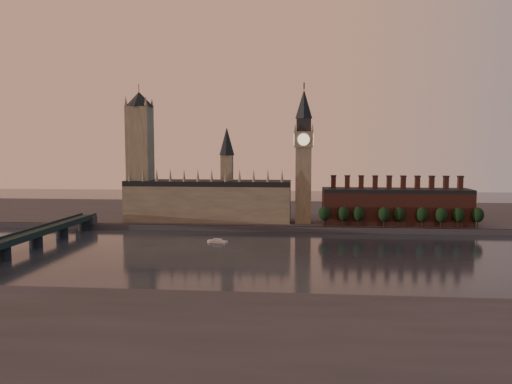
% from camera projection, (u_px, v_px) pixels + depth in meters
% --- Properties ---
extents(ground, '(900.00, 900.00, 0.00)m').
position_uv_depth(ground, '(285.00, 259.00, 277.91)').
color(ground, black).
rests_on(ground, ground).
extents(north_bank, '(900.00, 182.00, 4.00)m').
position_uv_depth(north_bank, '(292.00, 214.00, 454.38)').
color(north_bank, '#404044').
rests_on(north_bank, ground).
extents(palace_of_westminster, '(130.00, 30.30, 74.00)m').
position_uv_depth(palace_of_westminster, '(209.00, 199.00, 395.87)').
color(palace_of_westminster, gray).
rests_on(palace_of_westminster, north_bank).
extents(victoria_tower, '(24.00, 24.00, 108.00)m').
position_uv_depth(victoria_tower, '(140.00, 151.00, 397.73)').
color(victoria_tower, gray).
rests_on(victoria_tower, north_bank).
extents(big_ben, '(15.00, 15.00, 107.00)m').
position_uv_depth(big_ben, '(303.00, 154.00, 381.22)').
color(big_ben, gray).
rests_on(big_ben, north_bank).
extents(chimney_block, '(110.00, 25.00, 37.00)m').
position_uv_depth(chimney_block, '(396.00, 206.00, 378.27)').
color(chimney_block, brown).
rests_on(chimney_block, north_bank).
extents(embankment_tree_0, '(8.60, 8.60, 14.88)m').
position_uv_depth(embankment_tree_0, '(324.00, 214.00, 367.33)').
color(embankment_tree_0, black).
rests_on(embankment_tree_0, north_bank).
extents(embankment_tree_1, '(8.60, 8.60, 14.88)m').
position_uv_depth(embankment_tree_1, '(343.00, 214.00, 366.56)').
color(embankment_tree_1, black).
rests_on(embankment_tree_1, north_bank).
extents(embankment_tree_2, '(8.60, 8.60, 14.88)m').
position_uv_depth(embankment_tree_2, '(358.00, 214.00, 365.58)').
color(embankment_tree_2, black).
rests_on(embankment_tree_2, north_bank).
extents(embankment_tree_3, '(8.60, 8.60, 14.88)m').
position_uv_depth(embankment_tree_3, '(384.00, 214.00, 363.52)').
color(embankment_tree_3, black).
rests_on(embankment_tree_3, north_bank).
extents(embankment_tree_4, '(8.60, 8.60, 14.88)m').
position_uv_depth(embankment_tree_4, '(399.00, 214.00, 364.14)').
color(embankment_tree_4, black).
rests_on(embankment_tree_4, north_bank).
extents(embankment_tree_5, '(8.60, 8.60, 14.88)m').
position_uv_depth(embankment_tree_5, '(422.00, 214.00, 362.50)').
color(embankment_tree_5, black).
rests_on(embankment_tree_5, north_bank).
extents(embankment_tree_6, '(8.60, 8.60, 14.88)m').
position_uv_depth(embankment_tree_6, '(441.00, 215.00, 359.73)').
color(embankment_tree_6, black).
rests_on(embankment_tree_6, north_bank).
extents(embankment_tree_7, '(8.60, 8.60, 14.88)m').
position_uv_depth(embankment_tree_7, '(458.00, 215.00, 359.48)').
color(embankment_tree_7, black).
rests_on(embankment_tree_7, north_bank).
extents(embankment_tree_8, '(8.60, 8.60, 14.88)m').
position_uv_depth(embankment_tree_8, '(478.00, 215.00, 358.95)').
color(embankment_tree_8, black).
rests_on(embankment_tree_8, north_bank).
extents(westminster_bridge, '(14.00, 200.00, 11.55)m').
position_uv_depth(westminster_bridge, '(18.00, 242.00, 288.60)').
color(westminster_bridge, '#1C2B27').
rests_on(westminster_bridge, ground).
extents(river_boat, '(13.77, 7.89, 2.65)m').
position_uv_depth(river_boat, '(218.00, 241.00, 324.37)').
color(river_boat, silver).
rests_on(river_boat, ground).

